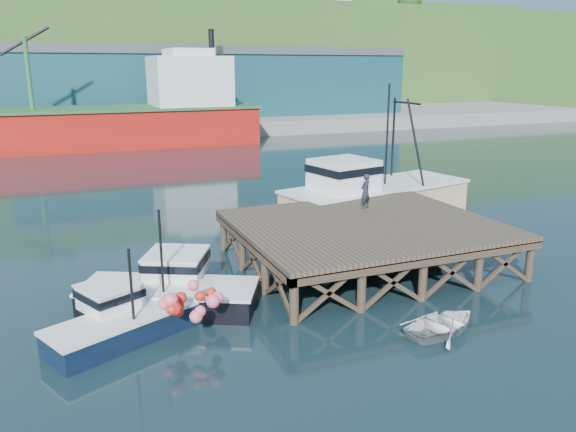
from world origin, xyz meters
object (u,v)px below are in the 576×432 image
boat_navy (122,318)px  boat_black (171,288)px  dinghy (443,324)px  dockworker (365,191)px  trawler (373,192)px

boat_navy → boat_black: boat_black is taller
boat_navy → dinghy: boat_navy is taller
boat_navy → dinghy: 11.49m
dockworker → boat_navy: bearing=-0.7°
boat_navy → trawler: 19.65m
boat_navy → dockworker: size_ratio=3.21×
trawler → dinghy: bearing=-123.7°
dinghy → dockworker: bearing=-26.8°
boat_black → trawler: 16.82m
boat_black → boat_navy: bearing=-110.9°
trawler → dockworker: trawler is taller
boat_navy → trawler: trawler is taller
dinghy → dockworker: size_ratio=1.75×
dinghy → boat_black: bearing=41.6°
boat_black → dinghy: (8.60, -6.02, -0.45)m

